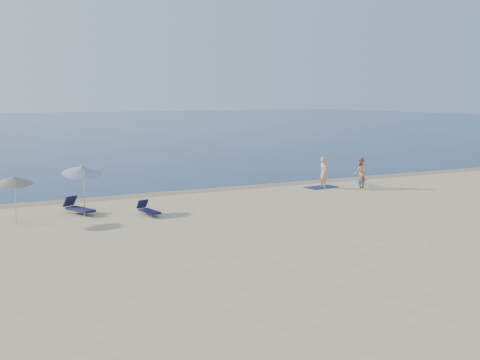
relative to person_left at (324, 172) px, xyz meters
name	(u,v)px	position (x,y,z in m)	size (l,w,h in m)	color
sea	(36,126)	(-4.24, 83.13, -0.95)	(240.00, 160.00, 0.01)	#0D234F
wet_sand_strip	(242,187)	(-4.24, 2.53, -0.95)	(240.00, 1.60, 0.00)	#847254
person_left	(324,172)	(0.00, 0.00, 0.00)	(0.69, 0.46, 1.90)	tan
person_right	(360,173)	(2.07, -0.85, -0.03)	(0.90, 0.70, 1.84)	tan
beach_towel	(321,187)	(0.05, 0.29, -0.93)	(2.00, 1.11, 0.03)	#0E1B48
white_bag	(365,184)	(2.55, -0.76, -0.79)	(0.38, 0.33, 0.33)	white
blue_cooler	(361,182)	(2.81, -0.05, -0.78)	(0.49, 0.35, 0.35)	#1E64A7
umbrella_near	(82,170)	(-14.57, -0.94, 1.09)	(2.06, 2.09, 2.43)	silver
umbrella_far	(14,180)	(-17.77, -2.09, 0.96)	(1.67, 1.69, 2.23)	silver
lounger_left	(78,208)	(-14.87, -1.30, -0.66)	(1.26, 1.91, 0.80)	#15173A
lounger_right	(148,210)	(-12.03, -3.05, -0.71)	(0.77, 1.59, 0.67)	#16183C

